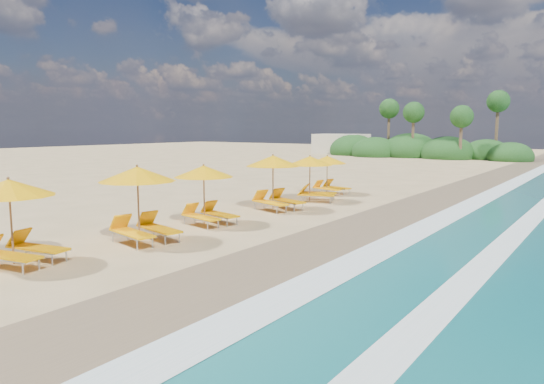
# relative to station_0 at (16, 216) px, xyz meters

# --- Properties ---
(ground) EXTENTS (160.00, 160.00, 0.00)m
(ground) POSITION_rel_station_0_xyz_m (2.07, 9.24, -1.37)
(ground) COLOR tan
(ground) RESTS_ON ground
(wet_sand) EXTENTS (4.00, 160.00, 0.01)m
(wet_sand) POSITION_rel_station_0_xyz_m (6.07, 9.24, -1.37)
(wet_sand) COLOR #7B6749
(wet_sand) RESTS_ON ground
(surf_foam) EXTENTS (4.00, 160.00, 0.01)m
(surf_foam) POSITION_rel_station_0_xyz_m (8.77, 9.24, -1.34)
(surf_foam) COLOR white
(surf_foam) RESTS_ON ground
(station_0) EXTENTS (2.99, 2.88, 2.45)m
(station_0) POSITION_rel_station_0_xyz_m (0.00, 0.00, 0.00)
(station_0) COLOR olive
(station_0) RESTS_ON ground
(station_1) EXTENTS (3.10, 2.97, 2.57)m
(station_1) POSITION_rel_station_0_xyz_m (0.62, 3.83, 0.07)
(station_1) COLOR olive
(station_1) RESTS_ON ground
(station_2) EXTENTS (2.86, 2.73, 2.37)m
(station_2) POSITION_rel_station_0_xyz_m (0.33, 7.28, -0.04)
(station_2) COLOR olive
(station_2) RESTS_ON ground
(station_3) EXTENTS (3.24, 3.16, 2.57)m
(station_3) POSITION_rel_station_0_xyz_m (0.54, 11.67, 0.07)
(station_3) COLOR olive
(station_3) RESTS_ON ground
(station_4) EXTENTS (3.07, 3.03, 2.38)m
(station_4) POSITION_rel_station_0_xyz_m (0.55, 15.02, -0.04)
(station_4) COLOR olive
(station_4) RESTS_ON ground
(station_5) EXTENTS (2.72, 2.61, 2.22)m
(station_5) POSITION_rel_station_0_xyz_m (-0.10, 17.91, -0.13)
(station_5) COLOR olive
(station_5) RESTS_ON ground
(treeline) EXTENTS (25.80, 8.80, 9.74)m
(treeline) POSITION_rel_station_0_xyz_m (-7.87, 54.75, -0.38)
(treeline) COLOR #163D14
(treeline) RESTS_ON ground
(beach_building) EXTENTS (7.00, 5.00, 2.80)m
(beach_building) POSITION_rel_station_0_xyz_m (-19.93, 57.24, 0.03)
(beach_building) COLOR beige
(beach_building) RESTS_ON ground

